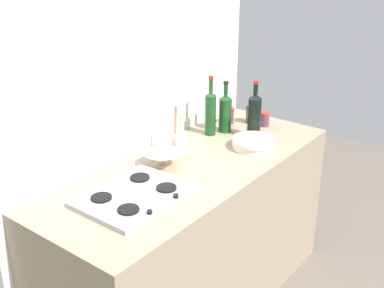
{
  "coord_description": "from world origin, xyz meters",
  "views": [
    {
      "loc": [
        -1.88,
        -1.47,
        2.04
      ],
      "look_at": [
        0.0,
        0.0,
        1.02
      ],
      "focal_mm": 47.03,
      "sensor_mm": 36.0,
      "label": 1
    }
  ],
  "objects_px": {
    "wine_bottle_mid_left": "(225,112)",
    "condiment_jar_front": "(229,115)",
    "plate_stack": "(254,143)",
    "wine_bottle_mid_right": "(211,112)",
    "mixing_bowl": "(162,158)",
    "condiment_jar_spare": "(264,119)",
    "stovetop_hob": "(135,196)",
    "utensil_crock": "(179,142)",
    "wine_bottle_leftmost": "(254,115)",
    "condiment_jar_rear": "(251,115)"
  },
  "relations": [
    {
      "from": "plate_stack",
      "to": "utensil_crock",
      "type": "xyz_separation_m",
      "value": [
        -0.32,
        0.29,
        0.04
      ]
    },
    {
      "from": "condiment_jar_spare",
      "to": "stovetop_hob",
      "type": "bearing_deg",
      "value": -179.81
    },
    {
      "from": "mixing_bowl",
      "to": "condiment_jar_spare",
      "type": "bearing_deg",
      "value": -8.64
    },
    {
      "from": "wine_bottle_leftmost",
      "to": "condiment_jar_rear",
      "type": "height_order",
      "value": "wine_bottle_leftmost"
    },
    {
      "from": "plate_stack",
      "to": "wine_bottle_mid_right",
      "type": "distance_m",
      "value": 0.34
    },
    {
      "from": "wine_bottle_mid_left",
      "to": "mixing_bowl",
      "type": "height_order",
      "value": "wine_bottle_mid_left"
    },
    {
      "from": "plate_stack",
      "to": "wine_bottle_mid_left",
      "type": "bearing_deg",
      "value": 68.64
    },
    {
      "from": "wine_bottle_mid_right",
      "to": "stovetop_hob",
      "type": "bearing_deg",
      "value": -167.46
    },
    {
      "from": "wine_bottle_mid_left",
      "to": "condiment_jar_front",
      "type": "xyz_separation_m",
      "value": [
        0.13,
        0.06,
        -0.07
      ]
    },
    {
      "from": "utensil_crock",
      "to": "wine_bottle_mid_right",
      "type": "bearing_deg",
      "value": 4.99
    },
    {
      "from": "stovetop_hob",
      "to": "wine_bottle_mid_left",
      "type": "height_order",
      "value": "wine_bottle_mid_left"
    },
    {
      "from": "mixing_bowl",
      "to": "utensil_crock",
      "type": "height_order",
      "value": "utensil_crock"
    },
    {
      "from": "stovetop_hob",
      "to": "wine_bottle_mid_left",
      "type": "bearing_deg",
      "value": 8.84
    },
    {
      "from": "plate_stack",
      "to": "wine_bottle_mid_right",
      "type": "relative_size",
      "value": 0.69
    },
    {
      "from": "wine_bottle_mid_left",
      "to": "condiment_jar_front",
      "type": "distance_m",
      "value": 0.16
    },
    {
      "from": "condiment_jar_spare",
      "to": "utensil_crock",
      "type": "bearing_deg",
      "value": 166.66
    },
    {
      "from": "plate_stack",
      "to": "wine_bottle_leftmost",
      "type": "height_order",
      "value": "wine_bottle_leftmost"
    },
    {
      "from": "wine_bottle_mid_left",
      "to": "wine_bottle_mid_right",
      "type": "bearing_deg",
      "value": 155.47
    },
    {
      "from": "wine_bottle_mid_right",
      "to": "condiment_jar_spare",
      "type": "bearing_deg",
      "value": -29.83
    },
    {
      "from": "wine_bottle_mid_left",
      "to": "condiment_jar_spare",
      "type": "distance_m",
      "value": 0.28
    },
    {
      "from": "mixing_bowl",
      "to": "condiment_jar_spare",
      "type": "height_order",
      "value": "condiment_jar_spare"
    },
    {
      "from": "mixing_bowl",
      "to": "condiment_jar_front",
      "type": "bearing_deg",
      "value": 5.82
    },
    {
      "from": "wine_bottle_mid_right",
      "to": "utensil_crock",
      "type": "distance_m",
      "value": 0.34
    },
    {
      "from": "wine_bottle_mid_right",
      "to": "condiment_jar_spare",
      "type": "height_order",
      "value": "wine_bottle_mid_right"
    },
    {
      "from": "condiment_jar_front",
      "to": "utensil_crock",
      "type": "bearing_deg",
      "value": -175.41
    },
    {
      "from": "mixing_bowl",
      "to": "condiment_jar_spare",
      "type": "xyz_separation_m",
      "value": [
        0.83,
        -0.13,
        0.01
      ]
    },
    {
      "from": "stovetop_hob",
      "to": "condiment_jar_spare",
      "type": "height_order",
      "value": "condiment_jar_spare"
    },
    {
      "from": "condiment_jar_front",
      "to": "condiment_jar_spare",
      "type": "height_order",
      "value": "condiment_jar_front"
    },
    {
      "from": "wine_bottle_leftmost",
      "to": "condiment_jar_rear",
      "type": "distance_m",
      "value": 0.25
    },
    {
      "from": "wine_bottle_leftmost",
      "to": "utensil_crock",
      "type": "relative_size",
      "value": 1.23
    },
    {
      "from": "wine_bottle_mid_left",
      "to": "utensil_crock",
      "type": "relative_size",
      "value": 1.13
    },
    {
      "from": "plate_stack",
      "to": "wine_bottle_leftmost",
      "type": "bearing_deg",
      "value": 32.54
    },
    {
      "from": "stovetop_hob",
      "to": "plate_stack",
      "type": "xyz_separation_m",
      "value": [
        0.84,
        -0.13,
        0.01
      ]
    },
    {
      "from": "wine_bottle_leftmost",
      "to": "condiment_jar_spare",
      "type": "distance_m",
      "value": 0.22
    },
    {
      "from": "wine_bottle_mid_right",
      "to": "condiment_jar_front",
      "type": "bearing_deg",
      "value": 3.98
    },
    {
      "from": "stovetop_hob",
      "to": "condiment_jar_front",
      "type": "xyz_separation_m",
      "value": [
        1.07,
        0.2,
        0.04
      ]
    },
    {
      "from": "condiment_jar_spare",
      "to": "wine_bottle_mid_right",
      "type": "bearing_deg",
      "value": 150.17
    },
    {
      "from": "mixing_bowl",
      "to": "utensil_crock",
      "type": "distance_m",
      "value": 0.18
    },
    {
      "from": "wine_bottle_mid_left",
      "to": "condiment_jar_rear",
      "type": "relative_size",
      "value": 2.94
    },
    {
      "from": "plate_stack",
      "to": "condiment_jar_front",
      "type": "xyz_separation_m",
      "value": [
        0.24,
        0.33,
        0.03
      ]
    },
    {
      "from": "wine_bottle_mid_left",
      "to": "condiment_jar_rear",
      "type": "xyz_separation_m",
      "value": [
        0.23,
        -0.05,
        -0.07
      ]
    },
    {
      "from": "wine_bottle_mid_left",
      "to": "condiment_jar_spare",
      "type": "relative_size",
      "value": 3.46
    },
    {
      "from": "condiment_jar_spare",
      "to": "wine_bottle_mid_left",
      "type": "bearing_deg",
      "value": 148.17
    },
    {
      "from": "condiment_jar_front",
      "to": "condiment_jar_spare",
      "type": "xyz_separation_m",
      "value": [
        0.1,
        -0.2,
        -0.01
      ]
    },
    {
      "from": "plate_stack",
      "to": "mixing_bowl",
      "type": "xyz_separation_m",
      "value": [
        -0.49,
        0.26,
        0.01
      ]
    },
    {
      "from": "wine_bottle_mid_left",
      "to": "condiment_jar_front",
      "type": "height_order",
      "value": "wine_bottle_mid_left"
    },
    {
      "from": "wine_bottle_leftmost",
      "to": "wine_bottle_mid_left",
      "type": "height_order",
      "value": "wine_bottle_leftmost"
    },
    {
      "from": "stovetop_hob",
      "to": "condiment_jar_spare",
      "type": "xyz_separation_m",
      "value": [
        1.17,
        0.0,
        0.03
      ]
    },
    {
      "from": "wine_bottle_leftmost",
      "to": "condiment_jar_spare",
      "type": "relative_size",
      "value": 3.77
    },
    {
      "from": "condiment_jar_front",
      "to": "condiment_jar_rear",
      "type": "relative_size",
      "value": 0.98
    }
  ]
}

